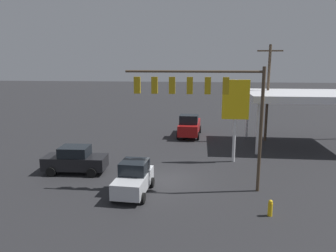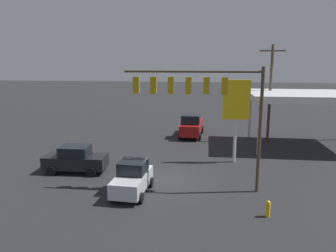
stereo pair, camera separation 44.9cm
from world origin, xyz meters
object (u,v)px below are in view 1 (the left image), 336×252
object	(u,v)px
price_sign	(236,104)
fire_hydrant	(270,208)
utility_pole	(268,91)
sedan_waiting	(75,160)
traffic_signal_assembly	(202,95)
hatchback_crossing	(134,178)
pickup_parked	(189,126)

from	to	relation	value
price_sign	fire_hydrant	distance (m)	10.15
utility_pole	price_sign	distance (m)	8.33
price_sign	sedan_waiting	world-z (taller)	price_sign
traffic_signal_assembly	fire_hydrant	world-z (taller)	traffic_signal_assembly
sedan_waiting	fire_hydrant	bearing A→B (deg)	154.59
fire_hydrant	hatchback_crossing	bearing A→B (deg)	-16.08
traffic_signal_assembly	fire_hydrant	distance (m)	7.36
utility_pole	hatchback_crossing	distance (m)	18.23
sedan_waiting	hatchback_crossing	xyz separation A→B (m)	(-4.90, 3.26, -0.00)
fire_hydrant	pickup_parked	bearing A→B (deg)	-74.83
traffic_signal_assembly	pickup_parked	size ratio (longest dim) A/B	1.55
traffic_signal_assembly	utility_pole	world-z (taller)	utility_pole
utility_pole	pickup_parked	world-z (taller)	utility_pole
fire_hydrant	sedan_waiting	bearing A→B (deg)	-23.55
pickup_parked	fire_hydrant	distance (m)	18.33
price_sign	hatchback_crossing	world-z (taller)	price_sign
sedan_waiting	hatchback_crossing	distance (m)	5.89
traffic_signal_assembly	hatchback_crossing	bearing A→B (deg)	16.05
utility_pole	hatchback_crossing	xyz separation A→B (m)	(10.44, 14.38, -4.03)
pickup_parked	hatchback_crossing	xyz separation A→B (m)	(2.81, 15.49, -0.16)
price_sign	pickup_parked	size ratio (longest dim) A/B	1.22
traffic_signal_assembly	pickup_parked	world-z (taller)	traffic_signal_assembly
pickup_parked	fire_hydrant	size ratio (longest dim) A/B	6.02
price_sign	pickup_parked	distance (m)	9.93
sedan_waiting	pickup_parked	bearing A→B (deg)	-124.09
utility_pole	fire_hydrant	bearing A→B (deg)	80.28
utility_pole	hatchback_crossing	world-z (taller)	utility_pole
traffic_signal_assembly	price_sign	xyz separation A→B (m)	(-2.62, -5.86, -1.29)
hatchback_crossing	fire_hydrant	world-z (taller)	hatchback_crossing
traffic_signal_assembly	price_sign	distance (m)	6.55
traffic_signal_assembly	utility_pole	size ratio (longest dim) A/B	0.87
pickup_parked	hatchback_crossing	size ratio (longest dim) A/B	1.36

